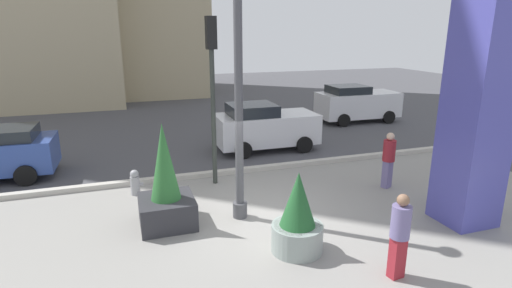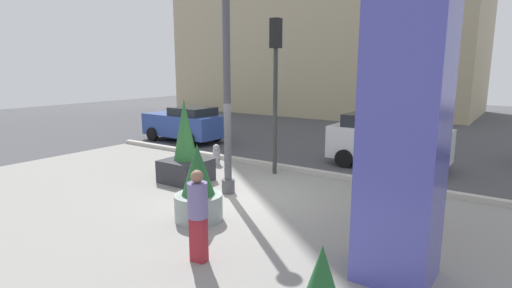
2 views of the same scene
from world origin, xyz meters
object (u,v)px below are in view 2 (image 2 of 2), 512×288
(potted_plant_near_right, at_px, (186,153))
(traffic_light_far_side, at_px, (276,72))
(potted_plant_by_pillar, at_px, (198,189))
(art_pillar_blue, at_px, (407,103))
(car_intersection, at_px, (185,124))
(lamp_post, at_px, (227,88))
(pedestrian_by_curb, at_px, (198,211))
(car_passing_lane, at_px, (386,141))
(pedestrian_on_sidewalk, at_px, (411,184))
(fire_hydrant, at_px, (216,155))

(potted_plant_near_right, bearing_deg, traffic_light_far_side, 53.73)
(potted_plant_by_pillar, xyz_separation_m, potted_plant_near_right, (-2.47, 2.10, 0.18))
(art_pillar_blue, distance_m, car_intersection, 13.90)
(potted_plant_near_right, bearing_deg, art_pillar_blue, -16.98)
(lamp_post, distance_m, pedestrian_by_curb, 4.47)
(car_intersection, height_order, car_passing_lane, car_passing_lane)
(traffic_light_far_side, bearing_deg, potted_plant_near_right, -126.27)
(car_intersection, distance_m, pedestrian_on_sidewalk, 12.27)
(art_pillar_blue, height_order, pedestrian_by_curb, art_pillar_blue)
(lamp_post, relative_size, fire_hydrant, 7.99)
(art_pillar_blue, height_order, potted_plant_near_right, art_pillar_blue)
(lamp_post, distance_m, pedestrian_on_sidewalk, 5.15)
(potted_plant_near_right, relative_size, fire_hydrant, 3.37)
(potted_plant_by_pillar, distance_m, car_intersection, 10.17)
(potted_plant_by_pillar, xyz_separation_m, car_passing_lane, (1.95, 7.45, 0.19))
(potted_plant_by_pillar, bearing_deg, pedestrian_by_curb, -46.99)
(car_passing_lane, relative_size, pedestrian_by_curb, 2.31)
(potted_plant_near_right, bearing_deg, car_intersection, 134.88)
(traffic_light_far_side, xyz_separation_m, car_passing_lane, (2.70, 3.00, -2.39))
(art_pillar_blue, xyz_separation_m, pedestrian_on_sidewalk, (-0.41, 2.48, -1.98))
(art_pillar_blue, distance_m, car_passing_lane, 8.12)
(fire_hydrant, distance_m, pedestrian_on_sidewalk, 7.40)
(fire_hydrant, distance_m, car_intersection, 5.07)
(art_pillar_blue, distance_m, fire_hydrant, 9.07)
(lamp_post, xyz_separation_m, art_pillar_blue, (5.14, -1.95, 0.01))
(art_pillar_blue, xyz_separation_m, potted_plant_near_right, (-6.92, 2.11, -2.02))
(car_intersection, bearing_deg, car_passing_lane, 2.70)
(fire_hydrant, height_order, car_intersection, car_intersection)
(traffic_light_far_side, height_order, car_passing_lane, traffic_light_far_side)
(fire_hydrant, relative_size, pedestrian_on_sidewalk, 0.44)
(car_intersection, relative_size, pedestrian_by_curb, 2.36)
(pedestrian_by_curb, relative_size, pedestrian_on_sidewalk, 1.01)
(lamp_post, height_order, pedestrian_on_sidewalk, lamp_post)
(lamp_post, bearing_deg, pedestrian_on_sidewalk, 6.34)
(fire_hydrant, bearing_deg, potted_plant_by_pillar, -53.97)
(potted_plant_near_right, relative_size, car_intersection, 0.63)
(traffic_light_far_side, distance_m, car_passing_lane, 4.69)
(fire_hydrant, xyz_separation_m, car_passing_lane, (5.06, 3.17, 0.55))
(potted_plant_by_pillar, height_order, fire_hydrant, potted_plant_by_pillar)
(pedestrian_on_sidewalk, bearing_deg, car_intersection, 158.25)
(potted_plant_near_right, bearing_deg, lamp_post, -5.23)
(lamp_post, xyz_separation_m, potted_plant_near_right, (-1.78, 0.16, -2.01))
(art_pillar_blue, bearing_deg, lamp_post, 159.23)
(art_pillar_blue, relative_size, fire_hydrant, 7.79)
(lamp_post, height_order, potted_plant_by_pillar, lamp_post)
(fire_hydrant, height_order, pedestrian_on_sidewalk, pedestrian_on_sidewalk)
(potted_plant_by_pillar, distance_m, car_passing_lane, 7.70)
(art_pillar_blue, bearing_deg, potted_plant_near_right, 163.02)
(car_passing_lane, bearing_deg, art_pillar_blue, -71.46)
(fire_hydrant, bearing_deg, pedestrian_by_curb, -52.03)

